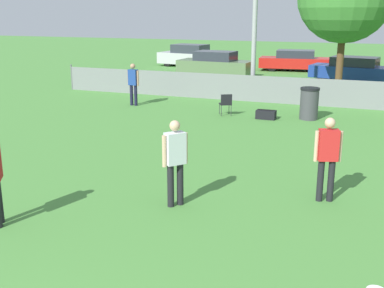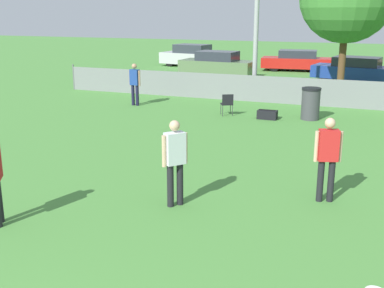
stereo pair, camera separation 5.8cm
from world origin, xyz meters
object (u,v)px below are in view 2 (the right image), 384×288
Objects in this scene: parked_car_silver at (192,56)px; player_receiver_white at (175,157)px; player_thrower_red at (328,154)px; folding_chair_sideline at (227,103)px; trash_bin at (311,104)px; parked_car_olive at (217,64)px; parked_car_blue at (356,70)px; parked_car_red at (298,61)px; gear_bag_sideline at (267,115)px; spectator_in_blue at (135,82)px.

player_receiver_white is at bearing -60.41° from parked_car_silver.
folding_chair_sideline is at bearing 102.35° from player_thrower_red.
trash_bin is 12.03m from parked_car_olive.
parked_car_red is at bearing 142.19° from parked_car_blue.
trash_bin is 17.41m from parked_car_silver.
player_receiver_white is 23.25m from parked_car_red.
trash_bin is 0.25× the size of parked_car_silver.
parked_car_silver reaches higher than gear_bag_sideline.
spectator_in_blue is at bearing 118.70° from player_thrower_red.
parked_car_blue is at bearing 84.93° from trash_bin.
gear_bag_sideline is (-0.12, 8.39, -0.82)m from player_receiver_white.
player_thrower_red is 17.81m from parked_car_blue.
trash_bin is 1.55m from gear_bag_sideline.
player_receiver_white is at bearing -92.04° from parked_car_red.
spectator_in_blue reaches higher than parked_car_red.
folding_chair_sideline is 14.76m from parked_car_red.
parked_car_silver is 0.97× the size of parked_car_blue.
gear_bag_sideline is at bearing -90.26° from parked_car_red.
parked_car_olive is (3.27, -4.28, -0.01)m from parked_car_silver.
player_receiver_white is (-2.69, -1.30, 0.00)m from player_thrower_red.
player_receiver_white is 8.99m from trash_bin.
player_thrower_red is at bearing -84.91° from parked_car_red.
trash_bin is at bearing 159.99° from folding_chair_sideline.
trash_bin is (2.91, 0.46, 0.10)m from folding_chair_sideline.
spectator_in_blue is at bearing 179.46° from trash_bin.
player_thrower_red reaches higher than parked_car_blue.
parked_car_blue is (2.20, 19.10, -0.31)m from player_receiver_white.
parked_car_blue reaches higher than parked_car_red.
parked_car_red is at bearing 101.43° from trash_bin.
parked_car_blue is (7.71, 0.29, -0.04)m from parked_car_olive.
folding_chair_sideline is at bearing 178.67° from gear_bag_sideline.
player_thrower_red reaches higher than parked_car_olive.
parked_car_blue is at bearing -11.21° from parked_car_silver.
parked_car_silver reaches higher than parked_car_olive.
folding_chair_sideline is 11.09m from parked_car_olive.
parked_car_blue is at bearing -53.15° from parked_car_red.
player_receiver_white is at bearing -87.22° from parked_car_blue.
parked_car_olive is (-8.20, 17.51, -0.27)m from player_thrower_red.
player_receiver_white is 0.39× the size of parked_car_olive.
parked_car_silver is at bearing 131.00° from parked_car_olive.
parked_car_olive is at bearing -98.42° from folding_chair_sideline.
spectator_in_blue is 6.97m from trash_bin.
parked_car_red is (-1.60, 23.19, -0.34)m from player_receiver_white.
gear_bag_sideline is 0.15× the size of parked_car_silver.
parked_car_silver is 11.68m from parked_car_blue.
player_thrower_red reaches higher than parked_car_silver.
player_thrower_red is 19.34m from parked_car_olive.
spectator_in_blue is 2.46× the size of gear_bag_sideline.
parked_car_silver is (-10.07, 14.20, 0.15)m from trash_bin.
player_receiver_white is 2.50× the size of gear_bag_sideline.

